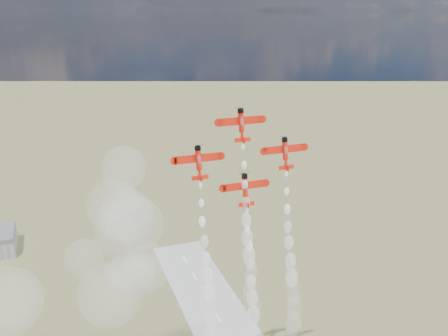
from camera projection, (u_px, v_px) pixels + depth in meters
name	position (u px, v px, depth m)	size (l,w,h in m)	color
plane_lead	(241.00, 124.00, 136.55)	(13.87, 4.72, 9.81)	red
plane_left	(199.00, 162.00, 133.46)	(13.87, 4.72, 9.81)	red
plane_right	(285.00, 152.00, 142.31)	(13.87, 4.72, 9.81)	red
plane_slot	(245.00, 189.00, 139.21)	(13.87, 4.72, 9.81)	red
smoke_trail_lead	(250.00, 275.00, 142.86)	(5.50, 12.77, 50.91)	white
smoke_trail_left	(209.00, 314.00, 139.86)	(5.30, 11.86, 50.89)	white
smoke_trail_right	(293.00, 295.00, 148.69)	(5.42, 12.43, 50.62)	white
smoke_trail_slot	(254.00, 335.00, 145.68)	(5.42, 11.97, 51.95)	white
drifted_smoke_cloud	(104.00, 253.00, 147.13)	(58.60, 36.64, 53.56)	white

